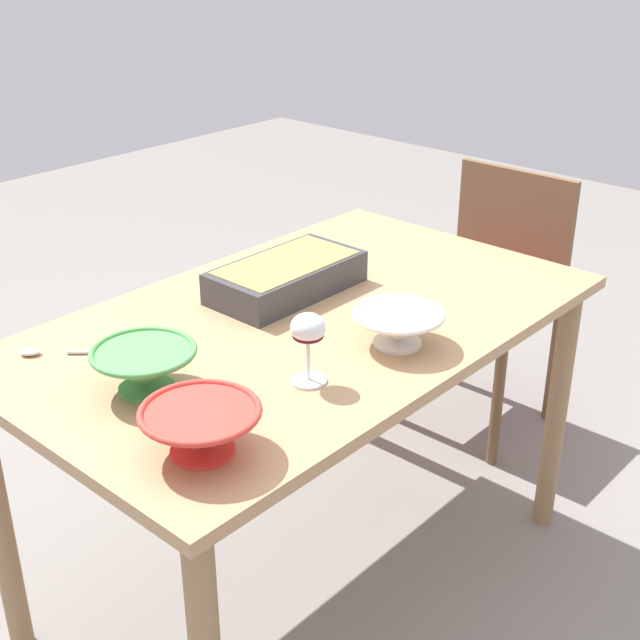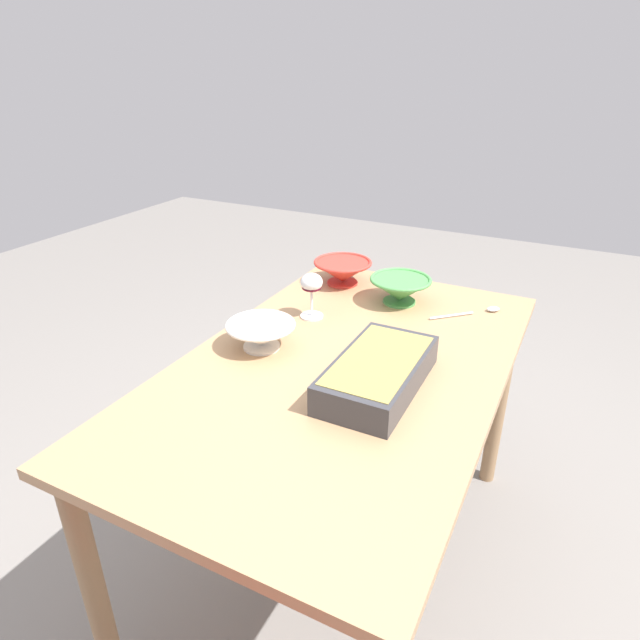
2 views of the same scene
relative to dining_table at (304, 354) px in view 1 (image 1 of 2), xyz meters
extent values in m
plane|color=gray|center=(0.00, 0.00, -0.67)|extent=(8.00, 8.00, 0.00)
cube|color=tan|center=(0.00, 0.00, 0.08)|extent=(1.39, 0.83, 0.03)
cylinder|color=#93704E|center=(-0.64, -0.36, -0.30)|extent=(0.06, 0.06, 0.74)
cylinder|color=#93704E|center=(-0.64, 0.36, -0.30)|extent=(0.06, 0.06, 0.74)
cube|color=#B22D2D|center=(-0.97, -0.12, -0.23)|extent=(0.40, 0.45, 0.02)
cube|color=brown|center=(-1.16, -0.12, -0.02)|extent=(0.02, 0.42, 0.40)
cylinder|color=brown|center=(-0.79, -0.32, -0.46)|extent=(0.04, 0.04, 0.44)
cylinder|color=brown|center=(-0.79, 0.09, -0.46)|extent=(0.04, 0.04, 0.44)
cylinder|color=brown|center=(-1.16, -0.32, -0.46)|extent=(0.04, 0.04, 0.44)
cylinder|color=brown|center=(-1.16, 0.09, -0.46)|extent=(0.04, 0.04, 0.44)
cylinder|color=white|center=(0.22, 0.21, 0.10)|extent=(0.07, 0.07, 0.01)
cylinder|color=white|center=(0.22, 0.21, 0.15)|extent=(0.01, 0.01, 0.09)
ellipsoid|color=white|center=(0.22, 0.21, 0.22)|extent=(0.07, 0.07, 0.06)
ellipsoid|color=#4C0A19|center=(0.22, 0.21, 0.20)|extent=(0.06, 0.06, 0.02)
cube|color=#38383D|center=(-0.08, -0.13, 0.14)|extent=(0.38, 0.20, 0.08)
cube|color=#9E8C47|center=(-0.08, -0.13, 0.17)|extent=(0.35, 0.18, 0.02)
cylinder|color=white|center=(-0.03, 0.25, 0.10)|extent=(0.11, 0.11, 0.01)
cone|color=white|center=(-0.03, 0.25, 0.14)|extent=(0.19, 0.19, 0.06)
torus|color=white|center=(-0.03, 0.25, 0.17)|extent=(0.20, 0.20, 0.01)
cylinder|color=#4C994C|center=(0.45, 0.00, 0.10)|extent=(0.11, 0.11, 0.01)
cone|color=#4C994C|center=(0.45, 0.00, 0.14)|extent=(0.20, 0.20, 0.08)
torus|color=#4C994C|center=(0.45, 0.00, 0.18)|extent=(0.21, 0.21, 0.01)
cylinder|color=red|center=(0.52, 0.25, 0.10)|extent=(0.11, 0.11, 0.01)
cone|color=red|center=(0.52, 0.25, 0.14)|extent=(0.20, 0.20, 0.08)
torus|color=red|center=(0.52, 0.25, 0.18)|extent=(0.21, 0.21, 0.01)
cylinder|color=silver|center=(0.42, -0.19, 0.10)|extent=(0.11, 0.12, 0.01)
ellipsoid|color=silver|center=(0.52, -0.30, 0.11)|extent=(0.05, 0.05, 0.01)
camera|label=1|loc=(1.32, 1.23, 0.95)|focal=48.56mm
camera|label=2|loc=(-1.18, -0.53, 0.85)|focal=30.46mm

